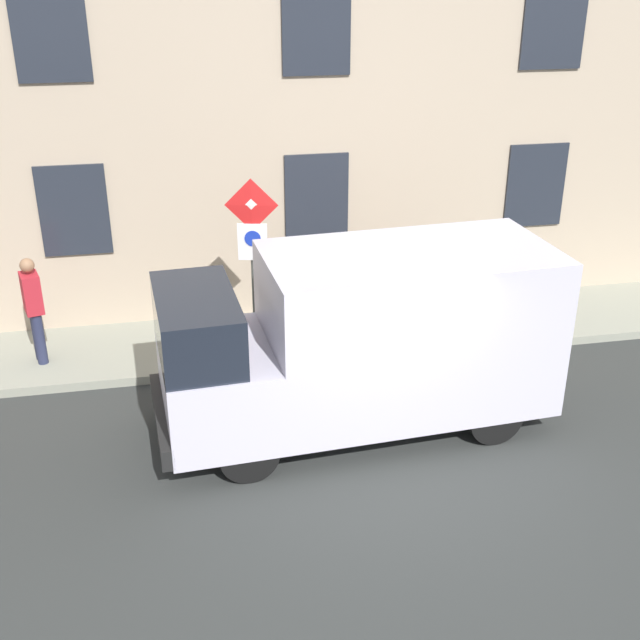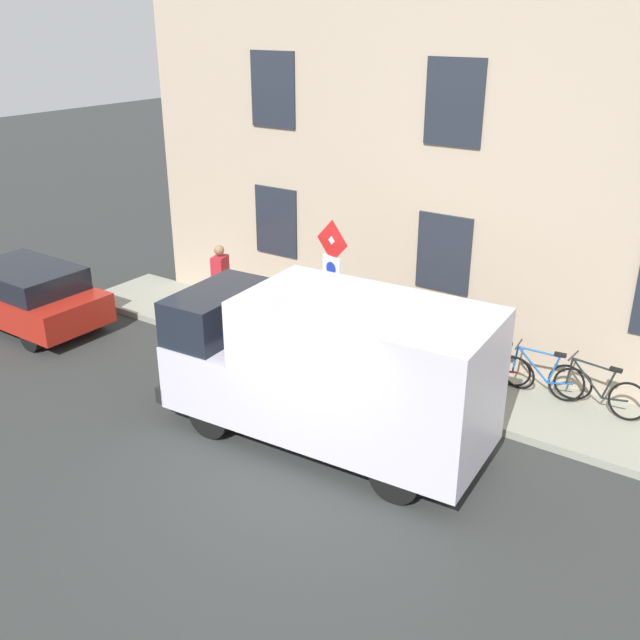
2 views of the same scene
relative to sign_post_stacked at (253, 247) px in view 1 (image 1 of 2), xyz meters
name	(u,v)px [view 1 (image 1 of 2)]	position (x,y,z in m)	size (l,w,h in m)	color
ground_plane	(388,467)	(-3.01, -1.32, -2.04)	(80.00, 80.00, 0.00)	#2E302F
sidewalk_slab	(328,335)	(0.82, -1.32, -1.97)	(2.07, 16.61, 0.14)	gray
building_facade	(312,120)	(2.20, -1.32, 1.42)	(0.75, 14.61, 6.91)	tan
sign_post_stacked	(253,247)	(0.00, 0.00, 0.00)	(0.20, 0.55, 2.82)	#474C47
delivery_van	(364,338)	(-1.91, -1.25, -0.70)	(2.34, 5.45, 2.50)	silver
bicycle_black	(497,287)	(1.31, -4.54, -1.53)	(0.46, 1.72, 0.89)	black
bicycle_blue	(447,291)	(1.30, -3.60, -1.53)	(0.46, 1.71, 0.89)	black
bicycle_red	(397,295)	(1.31, -2.66, -1.53)	(0.48, 1.71, 0.89)	black
bicycle_green	(345,299)	(1.31, -1.72, -1.53)	(0.46, 1.71, 0.89)	black
pedestrian	(34,307)	(0.65, 3.34, -0.97)	(0.46, 0.36, 1.72)	#262B47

